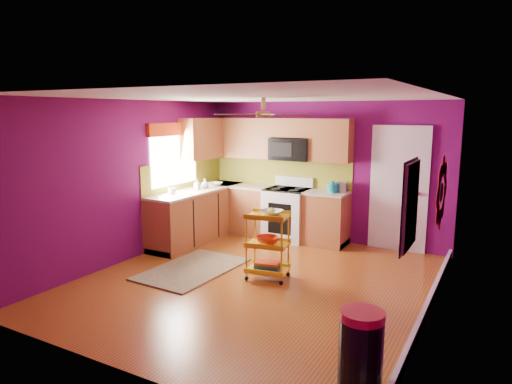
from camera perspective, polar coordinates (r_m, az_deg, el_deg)
The scene contains 18 objects.
ground at distance 6.41m, azimuth 0.01°, elevation -11.17°, with size 5.00×5.00×0.00m, color brown.
room_envelope at distance 6.00m, azimuth 0.24°, elevation 3.48°, with size 4.54×5.04×2.52m.
lower_cabinets at distance 8.43m, azimuth -2.00°, elevation -2.90°, with size 2.81×2.31×0.94m.
electric_range at distance 8.36m, azimuth 3.94°, elevation -2.69°, with size 0.76×0.66×1.13m.
upper_cabinetry at distance 8.49m, azimuth -0.21°, elevation 6.51°, with size 2.80×2.30×1.26m.
left_window at distance 8.12m, azimuth -10.19°, elevation 5.75°, with size 0.08×1.35×1.08m.
panel_door at distance 7.95m, azimuth 17.42°, elevation 0.20°, with size 0.95×0.11×2.15m.
right_wall_art at distance 5.01m, azimuth 20.89°, elevation -0.64°, with size 0.04×2.74×1.04m.
ceiling_fan at distance 6.15m, azimuth 0.93°, elevation 9.78°, with size 1.01×1.01×0.26m.
shag_rug at distance 6.93m, azimuth -7.94°, elevation -9.51°, with size 1.01×1.65×0.02m, color black.
rolling_cart at distance 6.37m, azimuth 1.53°, elevation -6.31°, with size 0.63×0.50×1.02m.
trash_can at distance 4.09m, azimuth 12.96°, elevation -18.86°, with size 0.45×0.45×0.71m.
teal_kettle at distance 7.96m, azimuth 9.51°, elevation 0.52°, with size 0.18×0.18×0.21m.
toaster at distance 8.06m, azimuth 10.58°, elevation 0.64°, with size 0.22×0.15×0.18m, color beige.
soap_bottle_a at distance 8.24m, azimuth -7.37°, elevation 0.97°, with size 0.09×0.09×0.19m, color #EA3F72.
soap_bottle_b at distance 8.38m, azimuth -6.40°, elevation 1.08°, with size 0.14×0.14×0.17m, color white.
counter_dish at distance 8.62m, azimuth -5.15°, elevation 0.99°, with size 0.27×0.27×0.07m, color white.
counter_cup at distance 7.84m, azimuth -10.45°, elevation 0.12°, with size 0.14×0.14×0.11m, color white.
Camera 1 is at (2.90, -5.23, 2.31)m, focal length 32.00 mm.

